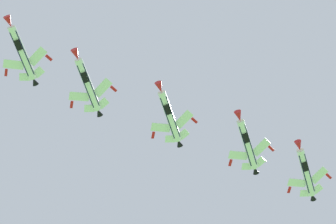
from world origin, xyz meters
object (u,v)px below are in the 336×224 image
at_px(fighter_jet_lead, 22,52).
at_px(fighter_jet_left_wing, 88,84).
at_px(fighter_jet_left_outer, 247,143).
at_px(fighter_jet_right_wing, 169,115).
at_px(fighter_jet_right_outer, 306,171).

relative_size(fighter_jet_lead, fighter_jet_left_wing, 1.00).
bearing_deg(fighter_jet_left_outer, fighter_jet_right_wing, 37.51).
bearing_deg(fighter_jet_right_wing, fighter_jet_lead, 42.17).
height_order(fighter_jet_left_wing, fighter_jet_right_wing, fighter_jet_right_wing).
distance_m(fighter_jet_left_wing, fighter_jet_left_outer, 36.54).
height_order(fighter_jet_lead, fighter_jet_right_wing, fighter_jet_lead).
xyz_separation_m(fighter_jet_left_wing, fighter_jet_right_wing, (13.72, 12.67, 0.08)).
relative_size(fighter_jet_left_wing, fighter_jet_right_wing, 1.00).
distance_m(fighter_jet_lead, fighter_jet_right_wing, 33.65).
distance_m(fighter_jet_right_wing, fighter_jet_left_outer, 17.90).
bearing_deg(fighter_jet_right_wing, fighter_jet_left_outer, -142.49).
xyz_separation_m(fighter_jet_left_outer, fighter_jet_right_outer, (10.18, 12.67, 2.64)).
relative_size(fighter_jet_left_wing, fighter_jet_left_outer, 1.00).
height_order(fighter_jet_left_wing, fighter_jet_left_outer, fighter_jet_left_wing).
xyz_separation_m(fighter_jet_right_wing, fighter_jet_left_outer, (13.79, 11.35, -1.23)).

